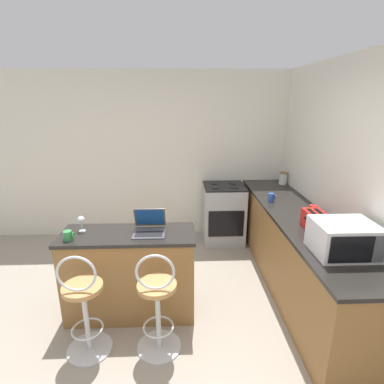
% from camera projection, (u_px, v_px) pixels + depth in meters
% --- Properties ---
extents(ground_plane, '(20.00, 20.00, 0.00)m').
position_uv_depth(ground_plane, '(155.00, 353.00, 2.66)').
color(ground_plane, gray).
extents(wall_back, '(12.00, 0.06, 2.60)m').
position_uv_depth(wall_back, '(165.00, 157.00, 4.74)').
color(wall_back, silver).
rests_on(wall_back, ground_plane).
extents(breakfast_bar, '(1.32, 0.50, 0.91)m').
position_uv_depth(breakfast_bar, '(130.00, 274.00, 3.06)').
color(breakfast_bar, olive).
rests_on(breakfast_bar, ground_plane).
extents(counter_right, '(0.66, 3.08, 0.91)m').
position_uv_depth(counter_right, '(294.00, 249.00, 3.56)').
color(counter_right, olive).
rests_on(counter_right, ground_plane).
extents(bar_stool_near, '(0.40, 0.40, 1.00)m').
position_uv_depth(bar_stool_near, '(84.00, 307.00, 2.55)').
color(bar_stool_near, silver).
rests_on(bar_stool_near, ground_plane).
extents(bar_stool_far, '(0.40, 0.40, 1.00)m').
position_uv_depth(bar_stool_far, '(157.00, 305.00, 2.58)').
color(bar_stool_far, silver).
rests_on(bar_stool_far, ground_plane).
extents(laptop, '(0.31, 0.30, 0.23)m').
position_uv_depth(laptop, '(149.00, 226.00, 2.94)').
color(laptop, '#47474C').
rests_on(laptop, breakfast_bar).
extents(microwave, '(0.49, 0.41, 0.28)m').
position_uv_depth(microwave, '(344.00, 238.00, 2.50)').
color(microwave, silver).
rests_on(microwave, counter_right).
extents(toaster, '(0.20, 0.30, 0.19)m').
position_uv_depth(toaster, '(315.00, 221.00, 2.98)').
color(toaster, red).
rests_on(toaster, counter_right).
extents(stove_range, '(0.62, 0.61, 0.92)m').
position_uv_depth(stove_range, '(223.00, 214.00, 4.68)').
color(stove_range, '#9EA3A8').
rests_on(stove_range, ground_plane).
extents(mug_red, '(0.11, 0.09, 0.10)m').
position_uv_depth(mug_red, '(313.00, 209.00, 3.42)').
color(mug_red, red).
rests_on(mug_red, counter_right).
extents(mug_green, '(0.10, 0.08, 0.09)m').
position_uv_depth(mug_green, '(68.00, 236.00, 2.77)').
color(mug_green, '#338447').
rests_on(mug_green, breakfast_bar).
extents(wine_glass_short, '(0.07, 0.07, 0.16)m').
position_uv_depth(wine_glass_short, '(81.00, 220.00, 2.94)').
color(wine_glass_short, silver).
rests_on(wine_glass_short, breakfast_bar).
extents(mug_blue, '(0.09, 0.07, 0.10)m').
position_uv_depth(mug_blue, '(271.00, 197.00, 3.84)').
color(mug_blue, '#2D51AD').
rests_on(mug_blue, counter_right).
extents(storage_jar, '(0.13, 0.13, 0.19)m').
position_uv_depth(storage_jar, '(283.00, 178.00, 4.61)').
color(storage_jar, silver).
rests_on(storage_jar, counter_right).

